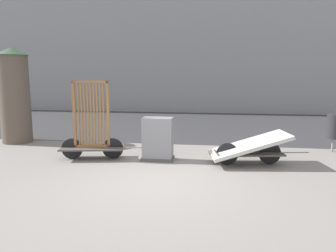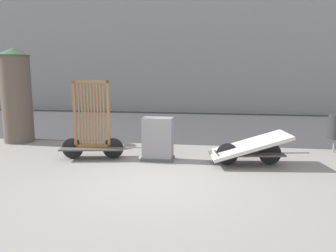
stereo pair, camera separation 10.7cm
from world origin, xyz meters
TOP-DOWN VIEW (x-y plane):
  - ground_plane at (0.00, 0.00)m, footprint 60.00×60.00m
  - road_strip at (0.00, 7.96)m, footprint 56.00×8.47m
  - building_facade at (0.00, 14.19)m, footprint 48.00×4.00m
  - bike_cart_with_bedframe at (-2.03, 1.65)m, footprint 2.39×0.93m
  - bike_cart_with_mattress at (2.04, 1.65)m, footprint 2.54×1.30m
  - utility_cabinet at (-0.29, 1.78)m, footprint 0.83×0.52m
  - trash_bin at (4.61, 3.38)m, footprint 0.40×0.40m
  - advertising_column at (-5.30, 3.38)m, footprint 1.06×1.06m

SIDE VIEW (x-z plane):
  - ground_plane at x=0.00m, z-range 0.00..0.00m
  - road_strip at x=0.00m, z-range 0.00..0.01m
  - bike_cart_with_mattress at x=2.04m, z-range 0.03..0.85m
  - utility_cabinet at x=-0.29m, z-range -0.04..1.09m
  - bike_cart_with_bedframe at x=-2.03m, z-range -0.34..1.74m
  - trash_bin at x=4.61m, z-range 0.19..1.30m
  - advertising_column at x=-5.30m, z-range 0.03..3.11m
  - building_facade at x=0.00m, z-range 0.00..10.39m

